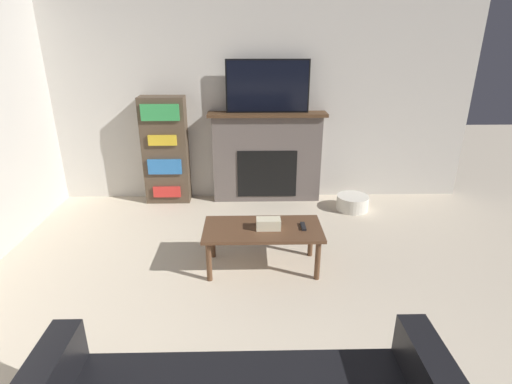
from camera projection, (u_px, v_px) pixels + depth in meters
The scene contains 8 objects.
wall_back at pixel (243, 96), 5.02m from camera, with size 5.80×0.06×2.70m.
fireplace at pixel (267, 157), 5.18m from camera, with size 1.49×0.28×1.16m.
tv at pixel (268, 86), 4.83m from camera, with size 1.02×0.03×0.64m.
coffee_table at pixel (263, 233), 3.68m from camera, with size 1.09×0.53×0.42m.
tissue_box at pixel (268, 224), 3.63m from camera, with size 0.22×0.12×0.10m.
remote_control at pixel (303, 226), 3.67m from camera, with size 0.04×0.15×0.02m.
bookshelf at pixel (166, 151), 5.10m from camera, with size 0.56×0.29×1.37m.
storage_basket at pixel (352, 203), 5.03m from camera, with size 0.40×0.40×0.18m.
Camera 1 is at (0.05, -0.52, 2.08)m, focal length 28.00 mm.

